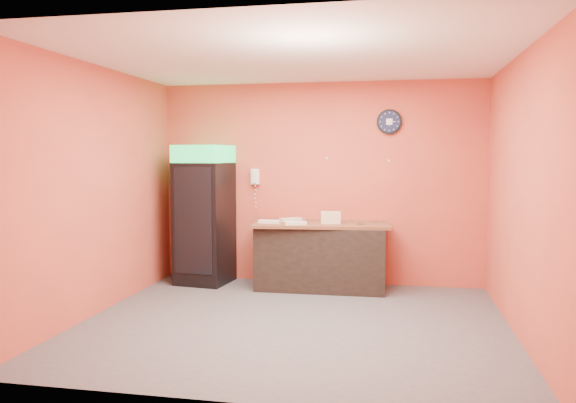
# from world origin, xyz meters

# --- Properties ---
(floor) EXTENTS (4.50, 4.50, 0.00)m
(floor) POSITION_xyz_m (0.00, 0.00, 0.00)
(floor) COLOR #47474C
(floor) RESTS_ON ground
(back_wall) EXTENTS (4.50, 0.02, 2.80)m
(back_wall) POSITION_xyz_m (0.00, 2.00, 1.40)
(back_wall) COLOR #D1563B
(back_wall) RESTS_ON floor
(left_wall) EXTENTS (0.02, 4.00, 2.80)m
(left_wall) POSITION_xyz_m (-2.25, 0.00, 1.40)
(left_wall) COLOR #D1563B
(left_wall) RESTS_ON floor
(right_wall) EXTENTS (0.02, 4.00, 2.80)m
(right_wall) POSITION_xyz_m (2.25, 0.00, 1.40)
(right_wall) COLOR #D1563B
(right_wall) RESTS_ON floor
(ceiling) EXTENTS (4.50, 4.00, 0.02)m
(ceiling) POSITION_xyz_m (0.00, 0.00, 2.80)
(ceiling) COLOR white
(ceiling) RESTS_ON back_wall
(beverage_cooler) EXTENTS (0.75, 0.76, 1.93)m
(beverage_cooler) POSITION_xyz_m (-1.57, 1.61, 0.94)
(beverage_cooler) COLOR black
(beverage_cooler) RESTS_ON floor
(prep_counter) EXTENTS (1.72, 0.79, 0.85)m
(prep_counter) POSITION_xyz_m (0.08, 1.62, 0.43)
(prep_counter) COLOR black
(prep_counter) RESTS_ON floor
(wall_clock) EXTENTS (0.34, 0.06, 0.34)m
(wall_clock) POSITION_xyz_m (0.95, 1.97, 2.24)
(wall_clock) COLOR black
(wall_clock) RESTS_ON back_wall
(wall_phone) EXTENTS (0.12, 0.10, 0.22)m
(wall_phone) POSITION_xyz_m (-0.91, 1.95, 1.49)
(wall_phone) COLOR white
(wall_phone) RESTS_ON back_wall
(butcher_paper) EXTENTS (1.87, 0.98, 0.04)m
(butcher_paper) POSITION_xyz_m (0.08, 1.62, 0.87)
(butcher_paper) COLOR brown
(butcher_paper) RESTS_ON prep_counter
(sub_roll_stack) EXTENTS (0.27, 0.14, 0.16)m
(sub_roll_stack) POSITION_xyz_m (0.21, 1.52, 0.97)
(sub_roll_stack) COLOR #F4E8BD
(sub_roll_stack) RESTS_ON butcher_paper
(wrapped_sandwich_left) EXTENTS (0.30, 0.13, 0.04)m
(wrapped_sandwich_left) POSITION_xyz_m (-0.59, 1.44, 0.91)
(wrapped_sandwich_left) COLOR silver
(wrapped_sandwich_left) RESTS_ON butcher_paper
(wrapped_sandwich_mid) EXTENTS (0.30, 0.18, 0.04)m
(wrapped_sandwich_mid) POSITION_xyz_m (-0.22, 1.34, 0.91)
(wrapped_sandwich_mid) COLOR silver
(wrapped_sandwich_mid) RESTS_ON butcher_paper
(wrapped_sandwich_right) EXTENTS (0.31, 0.28, 0.04)m
(wrapped_sandwich_right) POSITION_xyz_m (-0.36, 1.72, 0.91)
(wrapped_sandwich_right) COLOR silver
(wrapped_sandwich_right) RESTS_ON butcher_paper
(kitchen_tool) EXTENTS (0.07, 0.07, 0.07)m
(kitchen_tool) POSITION_xyz_m (-0.15, 1.59, 0.92)
(kitchen_tool) COLOR silver
(kitchen_tool) RESTS_ON butcher_paper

